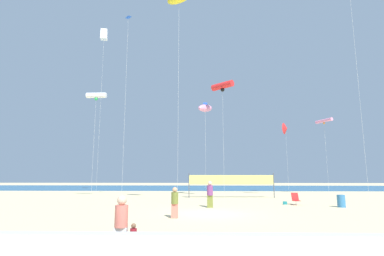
{
  "coord_description": "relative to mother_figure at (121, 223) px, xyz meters",
  "views": [
    {
      "loc": [
        -0.44,
        -17.44,
        2.27
      ],
      "look_at": [
        -1.19,
        7.35,
        6.24
      ],
      "focal_mm": 27.09,
      "sensor_mm": 36.0,
      "label": 1
    }
  ],
  "objects": [
    {
      "name": "ground_plane",
      "position": [
        2.77,
        8.77,
        -0.89
      ],
      "size": [
        120.0,
        120.0,
        0.0
      ],
      "primitive_type": "plane",
      "color": "beige"
    },
    {
      "name": "boardwalk_ledge",
      "position": [
        2.77,
        -1.4,
        -0.46
      ],
      "size": [
        28.0,
        0.44,
        0.86
      ],
      "primitive_type": "cube",
      "color": "beige",
      "rests_on": "ground"
    },
    {
      "name": "kite_white_box",
      "position": [
        -10.03,
        25.77,
        19.08
      ],
      "size": [
        0.95,
        0.95,
        20.65
      ],
      "color": "silver",
      "rests_on": "ground"
    },
    {
      "name": "mother_figure",
      "position": [
        0.0,
        0.0,
        0.0
      ],
      "size": [
        0.38,
        0.38,
        1.66
      ],
      "rotation": [
        0.0,
        0.0,
        0.38
      ],
      "color": "white",
      "rests_on": "ground"
    },
    {
      "name": "folding_beach_chair",
      "position": [
        9.44,
        13.88,
        -0.42
      ],
      "size": [
        0.52,
        0.65,
        0.89
      ],
      "rotation": [
        0.0,
        0.0,
        0.78
      ],
      "color": "red",
      "rests_on": "ground"
    },
    {
      "name": "kite_blue_diamond",
      "position": [
        -4.56,
        16.78,
        15.54
      ],
      "size": [
        0.55,
        0.54,
        17.3
      ],
      "color": "silver",
      "rests_on": "ground"
    },
    {
      "name": "toddler_figure",
      "position": [
        0.35,
        0.08,
        -0.43
      ],
      "size": [
        0.2,
        0.2,
        0.85
      ],
      "rotation": [
        0.0,
        0.0,
        -0.32
      ],
      "color": "navy",
      "rests_on": "ground"
    },
    {
      "name": "beachgoer_plum_shirt",
      "position": [
        2.95,
        11.93,
        0.08
      ],
      "size": [
        0.41,
        0.41,
        1.81
      ],
      "rotation": [
        0.0,
        0.0,
        5.33
      ],
      "color": "olive",
      "rests_on": "ground"
    },
    {
      "name": "kite_white_tube",
      "position": [
        -8.05,
        18.96,
        9.12
      ],
      "size": [
        1.97,
        0.57,
        10.31
      ],
      "color": "silver",
      "rests_on": "ground"
    },
    {
      "name": "kite_red_delta",
      "position": [
        13.03,
        27.66,
        7.09
      ],
      "size": [
        1.15,
        1.43,
        8.71
      ],
      "color": "silver",
      "rests_on": "ground"
    },
    {
      "name": "kite_pink_inflatable",
      "position": [
        2.82,
        21.29,
        8.3
      ],
      "size": [
        2.02,
        2.3,
        9.8
      ],
      "color": "silver",
      "rests_on": "ground"
    },
    {
      "name": "volleyball_net",
      "position": [
        5.3,
        20.29,
        0.75
      ],
      "size": [
        8.38,
        0.23,
        2.4
      ],
      "color": "#4C4C51",
      "rests_on": "ground"
    },
    {
      "name": "beachgoer_olive_shirt",
      "position": [
        0.94,
        6.96,
        -0.03
      ],
      "size": [
        0.37,
        0.37,
        1.6
      ],
      "rotation": [
        0.0,
        0.0,
        3.97
      ],
      "color": "#EA7260",
      "rests_on": "ground"
    },
    {
      "name": "ocean_band",
      "position": [
        2.77,
        41.58,
        -0.88
      ],
      "size": [
        120.0,
        20.0,
        0.01
      ],
      "primitive_type": "cube",
      "color": "#28608C",
      "rests_on": "ground"
    },
    {
      "name": "beach_handbag",
      "position": [
        8.71,
        14.16,
        -0.77
      ],
      "size": [
        0.29,
        0.14,
        0.23
      ],
      "primitive_type": "cube",
      "color": "#19727A",
      "rests_on": "ground"
    },
    {
      "name": "kite_red_tube",
      "position": [
        4.51,
        19.14,
        10.06
      ],
      "size": [
        2.22,
        2.08,
        11.31
      ],
      "color": "silver",
      "rests_on": "ground"
    },
    {
      "name": "trash_barrel",
      "position": [
        12.11,
        12.36,
        -0.46
      ],
      "size": [
        0.54,
        0.54,
        0.85
      ],
      "primitive_type": "cylinder",
      "color": "teal",
      "rests_on": "ground"
    },
    {
      "name": "kite_pink_tube",
      "position": [
        16.58,
        24.68,
        7.48
      ],
      "size": [
        1.24,
        2.31,
        8.57
      ],
      "color": "silver",
      "rests_on": "ground"
    }
  ]
}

